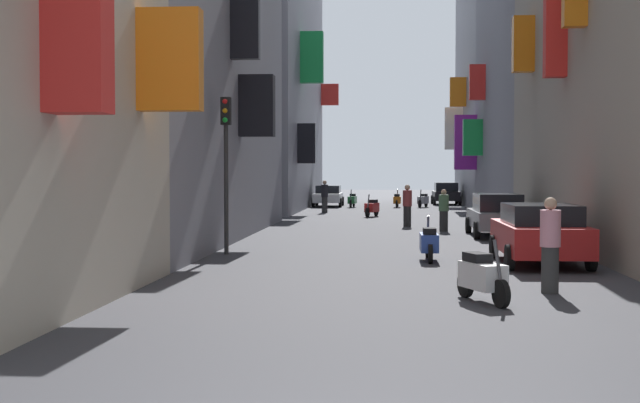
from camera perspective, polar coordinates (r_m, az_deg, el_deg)
name	(u,v)px	position (r m, az deg, el deg)	size (l,w,h in m)	color
ground_plane	(391,226)	(35.98, 4.67, -1.63)	(140.00, 140.00, 0.00)	#38383D
building_left_mid_c	(261,85)	(55.00, -3.87, 7.62)	(7.29, 23.43, 15.32)	gray
building_right_mid_b	(553,32)	(44.97, 15.05, 10.71)	(7.26, 15.25, 18.30)	gray
building_right_mid_c	(510,66)	(59.58, 12.34, 8.65)	(7.20, 14.63, 18.44)	gray
parked_car_red	(539,232)	(21.90, 14.20, -1.98)	(2.01, 4.41, 1.48)	#B21E1E
parked_car_black	(446,193)	(59.67, 8.25, 0.55)	(1.85, 4.03, 1.50)	black
parked_car_grey	(497,214)	(30.95, 11.51, -0.82)	(1.84, 4.42, 1.50)	slate
parked_car_white	(328,195)	(55.97, 0.55, 0.41)	(1.88, 4.41, 1.35)	white
scooter_blue	(429,243)	(22.27, 7.17, -2.69)	(0.44, 1.95, 1.13)	#2D4CAD
scooter_red	(372,207)	(43.42, 3.43, -0.39)	(0.75, 1.77, 1.13)	red
scooter_green	(352,200)	(54.68, 2.13, 0.10)	(0.55, 1.91, 1.13)	#287F3D
scooter_orange	(397,200)	(54.71, 5.08, 0.10)	(0.50, 1.77, 1.13)	orange
scooter_silver	(423,200)	(54.84, 6.77, 0.10)	(0.78, 1.86, 1.13)	#ADADB2
scooter_white	(482,276)	(15.37, 10.59, -4.82)	(0.79, 1.69, 1.13)	silver
pedestrian_crossing	(325,196)	(47.51, 0.30, 0.33)	(0.53, 0.53, 1.77)	#303030
pedestrian_near_left	(444,211)	(33.14, 8.12, -0.59)	(0.41, 0.41, 1.59)	#2C2C2C
pedestrian_near_right	(407,206)	(35.90, 5.75, -0.27)	(0.52, 0.52, 1.72)	#272727
pedestrian_mid_street	(550,245)	(16.76, 14.86, -2.79)	(0.48, 0.48, 1.79)	#323232
traffic_light_near_corner	(226,148)	(23.86, -6.19, 3.53)	(0.26, 0.34, 4.29)	#2D2D2D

